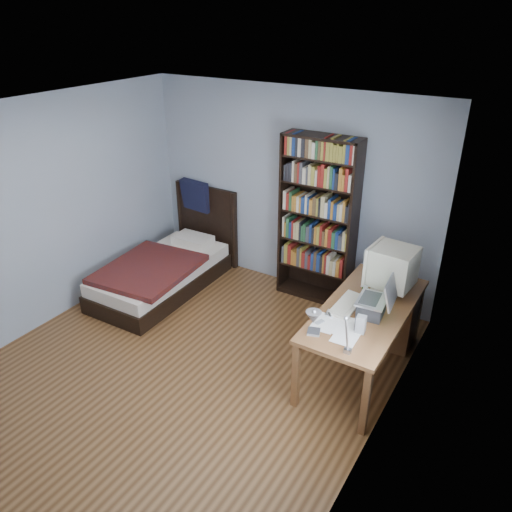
% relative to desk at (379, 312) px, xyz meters
% --- Properties ---
extents(room, '(4.20, 4.24, 2.50)m').
position_rel_desk_xyz_m(room, '(-1.48, -1.34, 0.83)').
color(room, '#543218').
rests_on(room, ground).
extents(desk, '(0.75, 1.67, 0.73)m').
position_rel_desk_xyz_m(desk, '(0.00, 0.00, 0.00)').
color(desk, brown).
rests_on(desk, floor).
extents(crt_monitor, '(0.45, 0.41, 0.49)m').
position_rel_desk_xyz_m(crt_monitor, '(0.07, -0.05, 0.59)').
color(crt_monitor, beige).
rests_on(crt_monitor, desk).
extents(laptop, '(0.36, 0.36, 0.41)m').
position_rel_desk_xyz_m(laptop, '(0.09, -0.55, 0.42)').
color(laptop, '#2D2D30').
rests_on(laptop, desk).
extents(desk_lamp, '(0.23, 0.50, 0.59)m').
position_rel_desk_xyz_m(desk_lamp, '(-0.01, -1.55, 0.79)').
color(desk_lamp, '#99999E').
rests_on(desk_lamp, desk).
extents(keyboard, '(0.20, 0.48, 0.05)m').
position_rel_desk_xyz_m(keyboard, '(-0.16, -0.54, 0.33)').
color(keyboard, beige).
rests_on(keyboard, desk).
extents(speaker, '(0.09, 0.09, 0.16)m').
position_rel_desk_xyz_m(speaker, '(0.09, -0.87, 0.39)').
color(speaker, gray).
rests_on(speaker, desk).
extents(soda_can, '(0.06, 0.06, 0.11)m').
position_rel_desk_xyz_m(soda_can, '(-0.09, -0.27, 0.36)').
color(soda_can, '#07370F').
rests_on(soda_can, desk).
extents(mouse, '(0.06, 0.11, 0.04)m').
position_rel_desk_xyz_m(mouse, '(-0.01, -0.15, 0.33)').
color(mouse, silver).
rests_on(mouse, desk).
extents(phone_silver, '(0.07, 0.12, 0.02)m').
position_rel_desk_xyz_m(phone_silver, '(-0.25, -0.75, 0.32)').
color(phone_silver, '#AFAFB4').
rests_on(phone_silver, desk).
extents(phone_grey, '(0.07, 0.10, 0.02)m').
position_rel_desk_xyz_m(phone_grey, '(-0.27, -0.93, 0.32)').
color(phone_grey, gray).
rests_on(phone_grey, desk).
extents(external_drive, '(0.14, 0.14, 0.02)m').
position_rel_desk_xyz_m(external_drive, '(-0.25, -1.09, 0.32)').
color(external_drive, gray).
rests_on(external_drive, desk).
extents(bookshelf, '(0.91, 0.30, 2.02)m').
position_rel_desk_xyz_m(bookshelf, '(-1.02, 0.59, 0.60)').
color(bookshelf, black).
rests_on(bookshelf, floor).
extents(bed, '(1.09, 2.02, 1.16)m').
position_rel_desk_xyz_m(bed, '(-2.75, -0.20, -0.16)').
color(bed, black).
rests_on(bed, floor).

